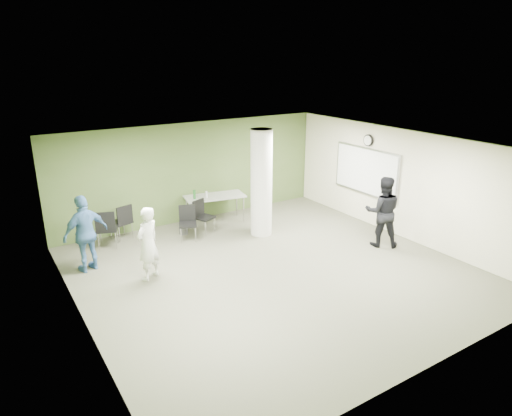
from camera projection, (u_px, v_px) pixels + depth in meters
floor at (273, 271)px, 10.12m from camera, size 8.00×8.00×0.00m
ceiling at (274, 146)px, 9.22m from camera, size 8.00×8.00×0.00m
wall_back at (193, 172)px, 12.86m from camera, size 8.00×2.80×0.02m
wall_left at (77, 254)px, 7.64m from camera, size 0.02×8.00×2.80m
wall_right_cream at (402, 184)px, 11.70m from camera, size 0.02×8.00×2.80m
column at (261, 183)px, 11.77m from camera, size 0.56×0.56×2.80m
whiteboard at (366, 171)px, 12.59m from camera, size 0.05×2.30×1.30m
wall_clock at (368, 140)px, 12.31m from camera, size 0.06×0.32×0.32m
folding_table at (214, 197)px, 12.79m from camera, size 1.77×1.02×1.04m
wastebasket at (184, 229)px, 12.16m from camera, size 0.24×0.24×0.28m
chair_back_left at (106, 226)px, 11.11m from camera, size 0.63×0.63×0.99m
chair_back_right at (122, 220)px, 11.66m from camera, size 0.58×0.58×0.94m
chair_table_left at (187, 220)px, 11.71m from camera, size 0.58×0.58×0.89m
chair_table_right at (202, 214)px, 12.16m from camera, size 0.58×0.58×0.89m
woman_white at (148, 244)px, 9.55m from camera, size 0.70×0.62×1.60m
man_black at (383, 212)px, 11.20m from camera, size 1.10×1.07×1.78m
man_blue at (86, 234)px, 9.90m from camera, size 1.09×0.68×1.73m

